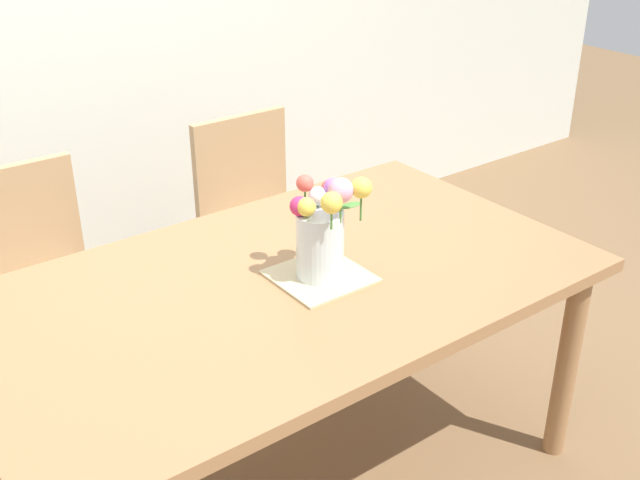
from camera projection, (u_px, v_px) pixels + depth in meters
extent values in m
plane|color=brown|center=(288.00, 478.00, 2.56)|extent=(12.00, 12.00, 0.00)
cube|color=#9E7047|center=(283.00, 286.00, 2.23)|extent=(1.77, 1.02, 0.04)
cylinder|color=#9E7047|center=(567.00, 364.00, 2.53)|extent=(0.07, 0.07, 0.71)
cylinder|color=#9E7047|center=(390.00, 262.00, 3.14)|extent=(0.07, 0.07, 0.71)
cube|color=tan|center=(48.00, 303.00, 2.67)|extent=(0.42, 0.42, 0.04)
cylinder|color=tan|center=(127.00, 366.00, 2.74)|extent=(0.04, 0.04, 0.44)
cylinder|color=tan|center=(24.00, 406.00, 2.55)|extent=(0.04, 0.04, 0.44)
cylinder|color=tan|center=(87.00, 321.00, 3.00)|extent=(0.04, 0.04, 0.44)
cube|color=tan|center=(18.00, 223.00, 2.70)|extent=(0.42, 0.04, 0.42)
cube|color=tan|center=(268.00, 232.00, 3.15)|extent=(0.42, 0.42, 0.04)
cylinder|color=tan|center=(331.00, 288.00, 3.22)|extent=(0.04, 0.04, 0.44)
cylinder|color=tan|center=(257.00, 316.00, 3.03)|extent=(0.04, 0.04, 0.44)
cylinder|color=tan|center=(281.00, 255.00, 3.48)|extent=(0.04, 0.04, 0.44)
cylinder|color=tan|center=(211.00, 279.00, 3.29)|extent=(0.04, 0.04, 0.44)
cube|color=tan|center=(241.00, 165.00, 3.18)|extent=(0.42, 0.04, 0.42)
cube|color=#CCB789|center=(320.00, 276.00, 2.23)|extent=(0.25, 0.25, 0.01)
cylinder|color=silver|center=(320.00, 245.00, 2.19)|extent=(0.14, 0.14, 0.19)
sphere|color=#B266C6|center=(333.00, 187.00, 2.16)|extent=(0.05, 0.05, 0.05)
cylinder|color=#478438|center=(332.00, 198.00, 2.18)|extent=(0.01, 0.01, 0.07)
sphere|color=#D12D66|center=(300.00, 206.00, 2.12)|extent=(0.06, 0.06, 0.06)
cylinder|color=#478438|center=(300.00, 212.00, 2.13)|extent=(0.01, 0.01, 0.04)
sphere|color=#EFD14C|center=(332.00, 203.00, 2.04)|extent=(0.06, 0.06, 0.06)
cylinder|color=#478438|center=(331.00, 216.00, 2.06)|extent=(0.01, 0.01, 0.08)
sphere|color=#EA9EBC|center=(341.00, 190.00, 2.07)|extent=(0.07, 0.07, 0.07)
cylinder|color=#478438|center=(341.00, 207.00, 2.09)|extent=(0.01, 0.01, 0.09)
sphere|color=#EFD14C|center=(361.00, 188.00, 2.08)|extent=(0.06, 0.06, 0.06)
cylinder|color=#478438|center=(361.00, 204.00, 2.10)|extent=(0.01, 0.01, 0.10)
sphere|color=#E55B4C|center=(305.00, 183.00, 2.17)|extent=(0.05, 0.05, 0.05)
cylinder|color=#478438|center=(305.00, 195.00, 2.19)|extent=(0.01, 0.01, 0.07)
sphere|color=#EFD14C|center=(306.00, 207.00, 2.11)|extent=(0.05, 0.05, 0.05)
cylinder|color=#478438|center=(306.00, 214.00, 2.12)|extent=(0.01, 0.01, 0.04)
sphere|color=#E55B4C|center=(330.00, 189.00, 2.20)|extent=(0.05, 0.05, 0.05)
cylinder|color=#478438|center=(330.00, 196.00, 2.21)|extent=(0.01, 0.01, 0.05)
sphere|color=white|center=(318.00, 196.00, 2.17)|extent=(0.05, 0.05, 0.05)
cylinder|color=#478438|center=(318.00, 203.00, 2.18)|extent=(0.01, 0.01, 0.04)
ellipsoid|color=#478438|center=(350.00, 205.00, 2.17)|extent=(0.07, 0.04, 0.02)
ellipsoid|color=#478438|center=(340.00, 199.00, 2.18)|extent=(0.07, 0.03, 0.03)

